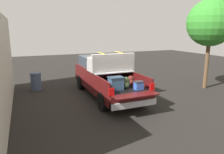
{
  "coord_description": "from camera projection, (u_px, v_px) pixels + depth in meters",
  "views": [
    {
      "loc": [
        -9.43,
        3.76,
        3.21
      ],
      "look_at": [
        -0.6,
        0.0,
        1.1
      ],
      "focal_mm": 33.63,
      "sensor_mm": 36.0,
      "label": 1
    }
  ],
  "objects": [
    {
      "name": "ground_plane",
      "position": [
        107.0,
        96.0,
        10.6
      ],
      "size": [
        40.0,
        40.0,
        0.0
      ],
      "primitive_type": "plane",
      "color": "black"
    },
    {
      "name": "trash_can",
      "position": [
        36.0,
        81.0,
        11.55
      ],
      "size": [
        0.6,
        0.6,
        0.98
      ],
      "color": "#3F4C66",
      "rests_on": "ground_plane"
    },
    {
      "name": "building_facade",
      "position": [
        1.0,
        65.0,
        8.0
      ],
      "size": [
        9.46,
        0.36,
        3.87
      ],
      "primitive_type": "cube",
      "color": "beige",
      "rests_on": "ground_plane"
    },
    {
      "name": "tree_background",
      "position": [
        211.0,
        23.0,
        11.34
      ],
      "size": [
        2.55,
        2.55,
        4.92
      ],
      "color": "brown",
      "rests_on": "ground_plane"
    },
    {
      "name": "pickup_truck",
      "position": [
        105.0,
        76.0,
        10.71
      ],
      "size": [
        6.05,
        2.06,
        2.23
      ],
      "color": "#470F0F",
      "rests_on": "ground_plane"
    }
  ]
}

